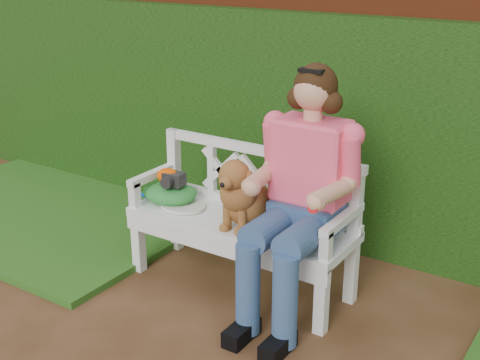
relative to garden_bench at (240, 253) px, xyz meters
The scene contains 10 objects.
brick_wall 1.50m from the garden_bench, 71.24° to the left, with size 10.00×0.30×2.20m, color maroon.
ivy_hedge 1.19m from the garden_bench, 67.25° to the left, with size 10.00×0.18×1.70m, color #2E6517.
grass_left 2.02m from the garden_bench, behind, with size 2.60×2.00×0.05m, color #1F4E18.
garden_bench is the anchor object (origin of this frame).
seated_woman 0.72m from the garden_bench, ahead, with size 0.66×0.88×1.56m, color red, non-canonical shape.
dog 0.48m from the garden_bench, 38.04° to the right, with size 0.31×0.42×0.47m, color #BB6F3C, non-canonical shape.
tennis_racket 0.52m from the garden_bench, behind, with size 0.61×0.26×0.03m, color white, non-canonical shape.
green_bag 0.64m from the garden_bench, behind, with size 0.39×0.30×0.13m, color #246926, non-canonical shape.
camera_item 0.66m from the garden_bench, behind, with size 0.14×0.10×0.09m, color black.
baseball_glove 0.71m from the garden_bench, behind, with size 0.17×0.13×0.11m, color #F24D00.
Camera 1 is at (1.68, -2.43, 2.15)m, focal length 48.00 mm.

